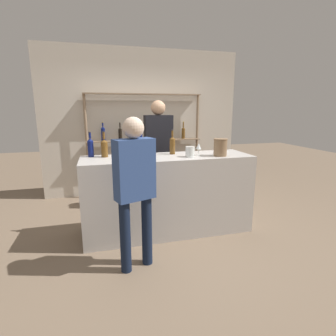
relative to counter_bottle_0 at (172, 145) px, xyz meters
name	(u,v)px	position (x,y,z in m)	size (l,w,h in m)	color
ground_plane	(168,230)	(-0.10, -0.15, -1.20)	(16.00, 16.00, 0.00)	#7A6651
bar_counter	(168,195)	(-0.10, -0.15, -0.66)	(2.26, 0.66, 1.07)	#B7B2AD
back_wall	(143,123)	(-0.10, 1.78, 0.20)	(3.86, 0.12, 2.80)	beige
back_shelf	(144,129)	(-0.12, 1.60, 0.09)	(2.22, 0.18, 1.96)	#897056
counter_bottle_0	(172,145)	(0.00, 0.00, 0.00)	(0.08, 0.08, 0.34)	brown
counter_bottle_1	(104,147)	(-0.91, 0.01, 0.00)	(0.09, 0.09, 0.34)	brown
counter_bottle_2	(141,148)	(-0.46, -0.17, -0.01)	(0.08, 0.08, 0.32)	#0F1956
counter_bottle_3	(91,147)	(-1.09, 0.07, 0.00)	(0.08, 0.08, 0.33)	#0F1956
wine_glass	(199,147)	(0.32, -0.17, -0.01)	(0.07, 0.07, 0.16)	silver
ice_bucket	(220,147)	(0.57, -0.31, -0.02)	(0.19, 0.19, 0.23)	#846647
cork_jar	(190,152)	(0.16, -0.27, -0.06)	(0.12, 0.12, 0.14)	silver
customer_left	(135,183)	(-0.65, -0.90, -0.24)	(0.44, 0.30, 1.61)	#121C33
server_behind_counter	(158,146)	(-0.01, 0.82, -0.12)	(0.46, 0.24, 1.82)	black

